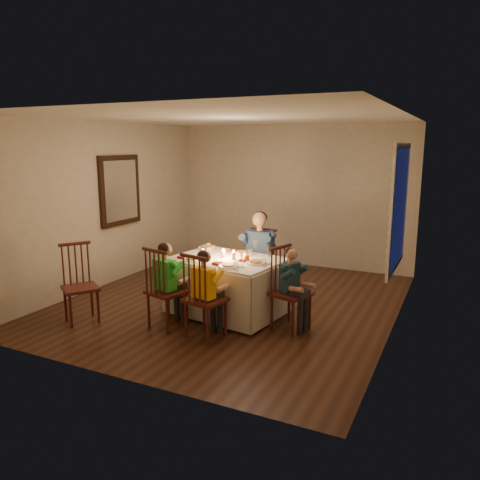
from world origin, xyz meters
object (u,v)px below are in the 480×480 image
at_px(chair_adult, 259,298).
at_px(child_green, 168,327).
at_px(child_teal, 290,329).
at_px(serving_bowl, 207,248).
at_px(chair_near_right, 206,336).
at_px(adult, 259,298).
at_px(chair_end, 290,329).
at_px(chair_extra, 83,321).
at_px(chair_near_left, 168,327).
at_px(dining_table, 227,274).
at_px(child_yellow, 206,336).

bearing_deg(chair_adult, child_green, -112.32).
distance_m(child_teal, serving_bowl, 1.73).
height_order(chair_near_right, adult, adult).
bearing_deg(chair_end, chair_extra, 128.47).
relative_size(chair_extra, child_green, 0.94).
distance_m(chair_near_left, child_green, 0.00).
relative_size(chair_near_left, chair_end, 1.00).
xyz_separation_m(dining_table, chair_end, (0.97, -0.17, -0.54)).
bearing_deg(chair_near_right, dining_table, -68.87).
bearing_deg(dining_table, serving_bowl, 155.49).
distance_m(chair_adult, chair_near_right, 1.57).
bearing_deg(chair_near_right, serving_bowl, -49.79).
distance_m(chair_near_right, child_yellow, 0.00).
bearing_deg(dining_table, chair_adult, 87.56).
height_order(chair_adult, adult, adult).
bearing_deg(child_yellow, dining_table, -68.87).
height_order(chair_end, child_yellow, child_yellow).
xyz_separation_m(dining_table, chair_near_left, (-0.44, -0.77, -0.54)).
height_order(child_yellow, child_teal, child_yellow).
bearing_deg(serving_bowl, chair_extra, -126.50).
distance_m(adult, serving_bowl, 1.10).
distance_m(chair_near_left, serving_bowl, 1.34).
relative_size(chair_end, child_green, 0.96).
distance_m(chair_extra, serving_bowl, 1.93).
xyz_separation_m(chair_adult, chair_end, (0.83, -0.92, 0.00)).
height_order(chair_end, serving_bowl, serving_bowl).
relative_size(adult, child_yellow, 1.23).
xyz_separation_m(chair_near_left, chair_end, (1.41, 0.60, 0.00)).
bearing_deg(chair_near_right, chair_extra, 20.69).
relative_size(child_green, child_yellow, 1.02).
height_order(chair_adult, child_green, child_green).
bearing_deg(dining_table, child_teal, -1.46).
bearing_deg(child_green, serving_bowl, -73.40).
relative_size(chair_extra, adult, 0.78).
distance_m(chair_near_right, chair_end, 1.06).
bearing_deg(child_green, adult, -97.05).
height_order(chair_extra, child_yellow, child_yellow).
xyz_separation_m(chair_end, child_teal, (0.00, 0.00, 0.00)).
xyz_separation_m(child_teal, serving_bowl, (-1.46, 0.49, 0.79)).
height_order(dining_table, child_teal, dining_table).
bearing_deg(chair_extra, chair_adult, -9.31).
relative_size(adult, child_green, 1.20).
height_order(chair_end, child_green, child_green).
height_order(adult, child_yellow, adult).
bearing_deg(serving_bowl, child_teal, -18.50).
height_order(dining_table, chair_adult, dining_table).
height_order(child_green, child_teal, child_green).
distance_m(chair_extra, child_yellow, 1.70).
distance_m(chair_end, child_green, 1.53).
distance_m(chair_near_left, chair_near_right, 0.58).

